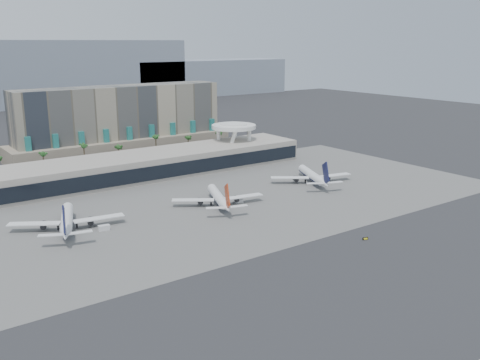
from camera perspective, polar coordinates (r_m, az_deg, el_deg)
ground at (r=198.50m, az=5.67°, el=-5.69°), size 900.00×900.00×0.00m
apron_pad at (r=240.23m, az=-3.02°, el=-2.01°), size 260.00×130.00×0.06m
mountain_ridge at (r=628.83m, az=-22.06°, el=10.00°), size 680.00×60.00×70.00m
hotel at (r=344.76m, az=-12.51°, el=5.60°), size 140.00×30.00×42.00m
terminal at (r=284.86m, az=-9.03°, el=1.82°), size 170.00×32.50×14.50m
saucer_structure at (r=315.58m, az=-0.67°, el=5.44°), size 26.00×26.00×21.89m
palm_row at (r=318.10m, az=-10.81°, el=3.80°), size 157.80×2.80×13.10m
airliner_left at (r=210.48m, az=-17.99°, el=-4.07°), size 40.78×42.14×15.17m
airliner_centre at (r=229.62m, az=-2.30°, el=-1.86°), size 38.09×39.29×14.32m
airliner_right at (r=268.37m, az=7.72°, el=0.47°), size 39.23×40.40×14.91m
service_vehicle_a at (r=206.60m, az=-14.30°, el=-4.96°), size 4.44×2.63×2.05m
service_vehicle_b at (r=233.88m, az=-0.08°, el=-2.25°), size 3.56×2.56×1.65m
taxiway_sign at (r=196.36m, az=13.22°, el=-6.10°), size 2.08×0.99×0.96m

